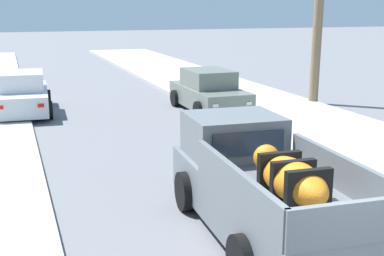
% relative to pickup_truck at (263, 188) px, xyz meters
% --- Properties ---
extents(sidewalk_right, '(4.90, 60.00, 0.12)m').
position_rel_pickup_truck_xyz_m(sidewalk_right, '(5.15, 7.92, -0.75)').
color(sidewalk_right, '#B2AFA8').
rests_on(sidewalk_right, ground).
extents(curb_right, '(0.16, 60.00, 0.10)m').
position_rel_pickup_truck_xyz_m(curb_right, '(4.10, 7.92, -0.76)').
color(curb_right, silver).
rests_on(curb_right, ground).
extents(pickup_truck, '(2.39, 5.29, 1.80)m').
position_rel_pickup_truck_xyz_m(pickup_truck, '(0.00, 0.00, 0.00)').
color(pickup_truck, slate).
rests_on(pickup_truck, ground).
extents(car_right_near, '(2.20, 4.33, 1.54)m').
position_rel_pickup_truck_xyz_m(car_right_near, '(-3.55, 12.16, -0.10)').
color(car_right_near, silver).
rests_on(car_right_near, ground).
extents(car_right_mid, '(2.06, 4.28, 1.54)m').
position_rel_pickup_truck_xyz_m(car_right_mid, '(3.04, 10.43, -0.10)').
color(car_right_mid, slate).
rests_on(car_right_mid, ground).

